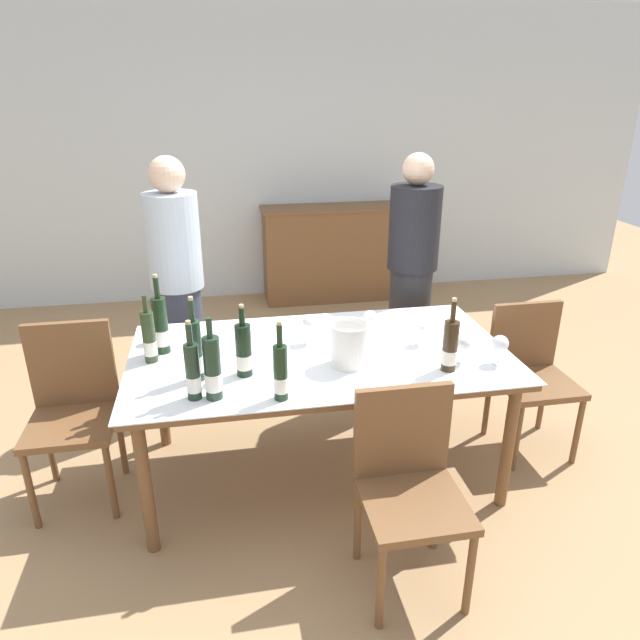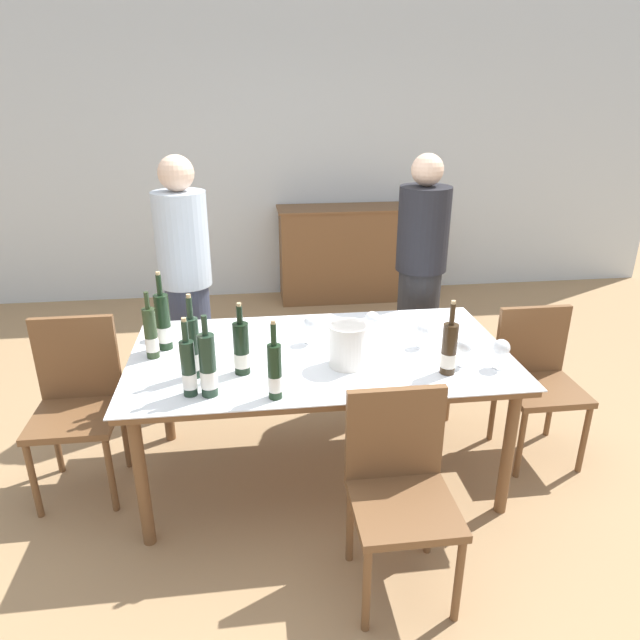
{
  "view_description": "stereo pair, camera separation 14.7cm",
  "coord_description": "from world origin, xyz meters",
  "px_view_note": "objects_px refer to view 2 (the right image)",
  "views": [
    {
      "loc": [
        -0.48,
        -2.62,
        2.01
      ],
      "look_at": [
        0.0,
        0.0,
        0.92
      ],
      "focal_mm": 32.0,
      "sensor_mm": 36.0,
      "label": 1
    },
    {
      "loc": [
        -0.34,
        -2.65,
        2.01
      ],
      "look_at": [
        0.0,
        0.0,
        0.92
      ],
      "focal_mm": 32.0,
      "sensor_mm": 36.0,
      "label": 2
    }
  ],
  "objects_px": {
    "wine_bottle_6": "(449,350)",
    "wine_glass_4": "(423,331)",
    "wine_bottle_4": "(163,323)",
    "person_guest_left": "(420,282)",
    "sideboard_cabinet": "(351,253)",
    "wine_bottle_1": "(193,349)",
    "wine_bottle_0": "(151,334)",
    "person_host": "(186,286)",
    "dining_table": "(320,363)",
    "chair_near_front": "(399,480)",
    "wine_bottle_2": "(241,350)",
    "chair_left_end": "(77,395)",
    "ice_bucket": "(348,344)",
    "chair_right_end": "(537,373)",
    "wine_glass_2": "(372,320)",
    "wine_glass_0": "(501,348)",
    "wine_bottle_7": "(188,369)",
    "wine_glass_5": "(160,320)",
    "wine_glass_1": "(464,348)",
    "wine_bottle_3": "(275,372)",
    "wine_bottle_5": "(208,367)",
    "wine_glass_3": "(311,324)"
  },
  "relations": [
    {
      "from": "wine_bottle_0",
      "to": "chair_right_end",
      "type": "bearing_deg",
      "value": 0.85
    },
    {
      "from": "dining_table",
      "to": "chair_left_end",
      "type": "relative_size",
      "value": 2.09
    },
    {
      "from": "wine_bottle_4",
      "to": "wine_glass_2",
      "type": "xyz_separation_m",
      "value": [
        1.1,
        -0.01,
        -0.03
      ]
    },
    {
      "from": "wine_bottle_2",
      "to": "wine_glass_3",
      "type": "bearing_deg",
      "value": 39.68
    },
    {
      "from": "person_guest_left",
      "to": "wine_bottle_4",
      "type": "bearing_deg",
      "value": -156.73
    },
    {
      "from": "chair_near_front",
      "to": "person_guest_left",
      "type": "distance_m",
      "value": 1.71
    },
    {
      "from": "wine_bottle_2",
      "to": "person_guest_left",
      "type": "distance_m",
      "value": 1.54
    },
    {
      "from": "sideboard_cabinet",
      "to": "wine_bottle_3",
      "type": "distance_m",
      "value": 3.43
    },
    {
      "from": "chair_near_front",
      "to": "wine_bottle_2",
      "type": "bearing_deg",
      "value": 137.27
    },
    {
      "from": "wine_glass_0",
      "to": "wine_glass_4",
      "type": "relative_size",
      "value": 1.12
    },
    {
      "from": "chair_right_end",
      "to": "wine_glass_4",
      "type": "bearing_deg",
      "value": -173.3
    },
    {
      "from": "wine_bottle_1",
      "to": "wine_glass_4",
      "type": "distance_m",
      "value": 1.18
    },
    {
      "from": "dining_table",
      "to": "person_guest_left",
      "type": "xyz_separation_m",
      "value": [
        0.77,
        0.83,
        0.14
      ]
    },
    {
      "from": "wine_glass_5",
      "to": "chair_left_end",
      "type": "bearing_deg",
      "value": -155.37
    },
    {
      "from": "wine_glass_4",
      "to": "person_guest_left",
      "type": "relative_size",
      "value": 0.08
    },
    {
      "from": "dining_table",
      "to": "sideboard_cabinet",
      "type": "bearing_deg",
      "value": 76.64
    },
    {
      "from": "wine_bottle_6",
      "to": "wine_glass_1",
      "type": "relative_size",
      "value": 2.68
    },
    {
      "from": "person_guest_left",
      "to": "wine_glass_4",
      "type": "bearing_deg",
      "value": -105.34
    },
    {
      "from": "wine_glass_4",
      "to": "person_host",
      "type": "bearing_deg",
      "value": 145.09
    },
    {
      "from": "wine_glass_4",
      "to": "person_guest_left",
      "type": "distance_m",
      "value": 0.86
    },
    {
      "from": "wine_glass_4",
      "to": "dining_table",
      "type": "bearing_deg",
      "value": 179.69
    },
    {
      "from": "sideboard_cabinet",
      "to": "wine_bottle_1",
      "type": "bearing_deg",
      "value": -113.13
    },
    {
      "from": "wine_bottle_6",
      "to": "wine_glass_4",
      "type": "relative_size",
      "value": 2.76
    },
    {
      "from": "chair_left_end",
      "to": "wine_glass_5",
      "type": "bearing_deg",
      "value": 24.63
    },
    {
      "from": "wine_bottle_1",
      "to": "chair_left_end",
      "type": "distance_m",
      "value": 0.79
    },
    {
      "from": "dining_table",
      "to": "wine_bottle_0",
      "type": "bearing_deg",
      "value": 176.58
    },
    {
      "from": "wine_bottle_1",
      "to": "wine_bottle_2",
      "type": "distance_m",
      "value": 0.22
    },
    {
      "from": "wine_bottle_0",
      "to": "wine_bottle_1",
      "type": "height_order",
      "value": "wine_bottle_1"
    },
    {
      "from": "wine_bottle_3",
      "to": "wine_bottle_2",
      "type": "bearing_deg",
      "value": 119.22
    },
    {
      "from": "wine_glass_0",
      "to": "person_guest_left",
      "type": "relative_size",
      "value": 0.09
    },
    {
      "from": "wine_bottle_7",
      "to": "chair_near_front",
      "type": "height_order",
      "value": "wine_bottle_7"
    },
    {
      "from": "ice_bucket",
      "to": "person_host",
      "type": "height_order",
      "value": "person_host"
    },
    {
      "from": "wine_bottle_6",
      "to": "wine_glass_0",
      "type": "bearing_deg",
      "value": 4.01
    },
    {
      "from": "wine_bottle_2",
      "to": "wine_bottle_4",
      "type": "relative_size",
      "value": 0.85
    },
    {
      "from": "wine_bottle_2",
      "to": "wine_glass_4",
      "type": "xyz_separation_m",
      "value": [
        0.94,
        0.18,
        -0.03
      ]
    },
    {
      "from": "wine_bottle_4",
      "to": "person_guest_left",
      "type": "height_order",
      "value": "person_guest_left"
    },
    {
      "from": "wine_bottle_1",
      "to": "wine_glass_2",
      "type": "distance_m",
      "value": 0.98
    },
    {
      "from": "wine_bottle_6",
      "to": "wine_bottle_7",
      "type": "height_order",
      "value": "same"
    },
    {
      "from": "sideboard_cabinet",
      "to": "wine_glass_2",
      "type": "relative_size",
      "value": 9.47
    },
    {
      "from": "sideboard_cabinet",
      "to": "wine_bottle_0",
      "type": "xyz_separation_m",
      "value": [
        -1.52,
        -2.79,
        0.4
      ]
    },
    {
      "from": "wine_bottle_7",
      "to": "chair_left_end",
      "type": "bearing_deg",
      "value": 144.78
    },
    {
      "from": "dining_table",
      "to": "wine_glass_5",
      "type": "bearing_deg",
      "value": 161.13
    },
    {
      "from": "wine_bottle_0",
      "to": "wine_glass_2",
      "type": "relative_size",
      "value": 2.27
    },
    {
      "from": "wine_bottle_6",
      "to": "person_host",
      "type": "height_order",
      "value": "person_host"
    },
    {
      "from": "wine_bottle_5",
      "to": "chair_near_front",
      "type": "xyz_separation_m",
      "value": [
        0.78,
        -0.39,
        -0.38
      ]
    },
    {
      "from": "chair_right_end",
      "to": "chair_near_front",
      "type": "distance_m",
      "value": 1.33
    },
    {
      "from": "ice_bucket",
      "to": "chair_right_end",
      "type": "distance_m",
      "value": 1.23
    },
    {
      "from": "wine_bottle_0",
      "to": "person_host",
      "type": "distance_m",
      "value": 0.86
    },
    {
      "from": "ice_bucket",
      "to": "person_host",
      "type": "bearing_deg",
      "value": 129.16
    },
    {
      "from": "wine_glass_1",
      "to": "chair_near_front",
      "type": "bearing_deg",
      "value": -130.14
    }
  ]
}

